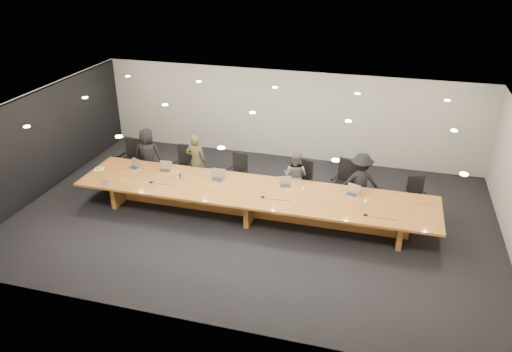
{
  "coord_description": "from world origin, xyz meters",
  "views": [
    {
      "loc": [
        3.03,
        -10.58,
        6.45
      ],
      "look_at": [
        0.0,
        0.3,
        1.0
      ],
      "focal_mm": 35.0,
      "sensor_mm": 36.0,
      "label": 1
    }
  ],
  "objects_px": {
    "chair_mid_left": "(237,172)",
    "laptop_c": "(217,175)",
    "person_b": "(196,161)",
    "mic_left": "(151,182)",
    "chair_right": "(344,182)",
    "laptop_b": "(164,167)",
    "chair_far_left": "(129,159)",
    "laptop_d": "(286,182)",
    "chair_far_right": "(417,196)",
    "paper_cup_far": "(365,202)",
    "conference_table": "(253,198)",
    "person_a": "(148,155)",
    "water_bottle": "(178,175)",
    "chair_mid_right": "(301,181)",
    "laptop_e": "(352,191)",
    "chair_left": "(184,166)",
    "paper_cup_near": "(303,188)",
    "amber_mug": "(180,175)",
    "laptop_a": "(133,164)",
    "mic_center": "(263,197)",
    "av_box": "(106,182)",
    "mic_right": "(366,214)",
    "person_d": "(361,182)",
    "person_c": "(296,176)"
  },
  "relations": [
    {
      "from": "chair_left",
      "to": "paper_cup_near",
      "type": "bearing_deg",
      "value": -14.92
    },
    {
      "from": "chair_far_right",
      "to": "paper_cup_far",
      "type": "distance_m",
      "value": 1.73
    },
    {
      "from": "chair_right",
      "to": "laptop_b",
      "type": "bearing_deg",
      "value": -157.44
    },
    {
      "from": "av_box",
      "to": "laptop_a",
      "type": "bearing_deg",
      "value": 69.6
    },
    {
      "from": "chair_mid_left",
      "to": "mic_right",
      "type": "height_order",
      "value": "chair_mid_left"
    },
    {
      "from": "chair_far_right",
      "to": "mic_left",
      "type": "bearing_deg",
      "value": 176.59
    },
    {
      "from": "laptop_d",
      "to": "laptop_e",
      "type": "bearing_deg",
      "value": -20.27
    },
    {
      "from": "person_b",
      "to": "laptop_d",
      "type": "bearing_deg",
      "value": 158.2
    },
    {
      "from": "chair_far_left",
      "to": "laptop_d",
      "type": "distance_m",
      "value": 4.93
    },
    {
      "from": "laptop_d",
      "to": "paper_cup_near",
      "type": "height_order",
      "value": "laptop_d"
    },
    {
      "from": "chair_mid_left",
      "to": "laptop_c",
      "type": "bearing_deg",
      "value": -92.36
    },
    {
      "from": "laptop_b",
      "to": "paper_cup_far",
      "type": "xyz_separation_m",
      "value": [
        5.33,
        -0.4,
        -0.08
      ]
    },
    {
      "from": "chair_left",
      "to": "chair_right",
      "type": "xyz_separation_m",
      "value": [
        4.5,
        0.13,
        0.02
      ]
    },
    {
      "from": "person_d",
      "to": "amber_mug",
      "type": "bearing_deg",
      "value": 3.68
    },
    {
      "from": "av_box",
      "to": "paper_cup_near",
      "type": "bearing_deg",
      "value": 4.08
    },
    {
      "from": "person_d",
      "to": "mic_left",
      "type": "distance_m",
      "value": 5.36
    },
    {
      "from": "paper_cup_far",
      "to": "av_box",
      "type": "bearing_deg",
      "value": -174.29
    },
    {
      "from": "person_d",
      "to": "person_c",
      "type": "bearing_deg",
      "value": -9.19
    },
    {
      "from": "chair_mid_right",
      "to": "laptop_a",
      "type": "xyz_separation_m",
      "value": [
        -4.46,
        -0.83,
        0.31
      ]
    },
    {
      "from": "amber_mug",
      "to": "laptop_a",
      "type": "bearing_deg",
      "value": 173.1
    },
    {
      "from": "paper_cup_near",
      "to": "paper_cup_far",
      "type": "xyz_separation_m",
      "value": [
        1.54,
        -0.31,
        0.01
      ]
    },
    {
      "from": "conference_table",
      "to": "paper_cup_far",
      "type": "distance_m",
      "value": 2.76
    },
    {
      "from": "laptop_e",
      "to": "paper_cup_near",
      "type": "bearing_deg",
      "value": -156.98
    },
    {
      "from": "conference_table",
      "to": "laptop_b",
      "type": "xyz_separation_m",
      "value": [
        -2.58,
        0.42,
        0.36
      ]
    },
    {
      "from": "person_d",
      "to": "mic_center",
      "type": "height_order",
      "value": "person_d"
    },
    {
      "from": "chair_left",
      "to": "person_b",
      "type": "relative_size",
      "value": 0.75
    },
    {
      "from": "laptop_a",
      "to": "mic_left",
      "type": "xyz_separation_m",
      "value": [
        0.86,
        -0.65,
        -0.11
      ]
    },
    {
      "from": "person_b",
      "to": "amber_mug",
      "type": "xyz_separation_m",
      "value": [
        -0.04,
        -1.05,
        0.03
      ]
    },
    {
      "from": "amber_mug",
      "to": "chair_far_right",
      "type": "bearing_deg",
      "value": 9.79
    },
    {
      "from": "conference_table",
      "to": "chair_mid_left",
      "type": "bearing_deg",
      "value": 122.25
    },
    {
      "from": "laptop_a",
      "to": "av_box",
      "type": "xyz_separation_m",
      "value": [
        -0.24,
        -0.99,
        -0.11
      ]
    },
    {
      "from": "conference_table",
      "to": "chair_far_left",
      "type": "relative_size",
      "value": 7.62
    },
    {
      "from": "paper_cup_near",
      "to": "person_b",
      "type": "bearing_deg",
      "value": 164.27
    },
    {
      "from": "laptop_b",
      "to": "laptop_c",
      "type": "relative_size",
      "value": 0.92
    },
    {
      "from": "laptop_d",
      "to": "mic_center",
      "type": "xyz_separation_m",
      "value": [
        -0.41,
        -0.69,
        -0.11
      ]
    },
    {
      "from": "person_b",
      "to": "mic_center",
      "type": "distance_m",
      "value": 2.79
    },
    {
      "from": "person_a",
      "to": "water_bottle",
      "type": "xyz_separation_m",
      "value": [
        1.4,
        -1.07,
        0.06
      ]
    },
    {
      "from": "av_box",
      "to": "mic_right",
      "type": "xyz_separation_m",
      "value": [
        6.52,
        0.13,
        -0.0
      ]
    },
    {
      "from": "chair_far_left",
      "to": "chair_far_right",
      "type": "xyz_separation_m",
      "value": [
        8.06,
        -0.03,
        -0.08
      ]
    },
    {
      "from": "water_bottle",
      "to": "person_d",
      "type": "bearing_deg",
      "value": 12.17
    },
    {
      "from": "chair_mid_right",
      "to": "laptop_e",
      "type": "height_order",
      "value": "chair_mid_right"
    },
    {
      "from": "person_b",
      "to": "mic_left",
      "type": "height_order",
      "value": "person_b"
    },
    {
      "from": "chair_mid_left",
      "to": "person_a",
      "type": "distance_m",
      "value": 2.65
    },
    {
      "from": "chair_far_left",
      "to": "av_box",
      "type": "height_order",
      "value": "chair_far_left"
    },
    {
      "from": "mic_center",
      "to": "water_bottle",
      "type": "bearing_deg",
      "value": 169.98
    },
    {
      "from": "chair_right",
      "to": "person_d",
      "type": "distance_m",
      "value": 0.51
    },
    {
      "from": "chair_right",
      "to": "paper_cup_far",
      "type": "height_order",
      "value": "chair_right"
    },
    {
      "from": "chair_mid_left",
      "to": "laptop_b",
      "type": "distance_m",
      "value": 2.0
    },
    {
      "from": "laptop_c",
      "to": "chair_far_right",
      "type": "bearing_deg",
      "value": 9.45
    },
    {
      "from": "paper_cup_near",
      "to": "laptop_b",
      "type": "bearing_deg",
      "value": 178.75
    }
  ]
}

